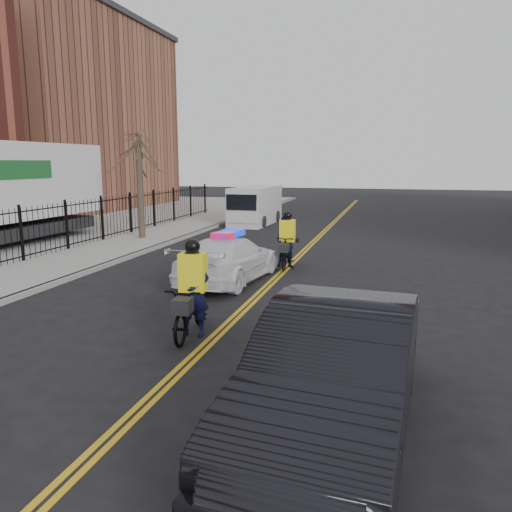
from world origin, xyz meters
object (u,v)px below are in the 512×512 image
object	(u,v)px
cargo_van	(255,206)
cyclist_near	(194,303)
cyclist_far	(287,246)
police_cruiser	(229,259)
dark_sedan	(335,372)

from	to	relation	value
cargo_van	cyclist_near	world-z (taller)	cargo_van
cyclist_far	police_cruiser	bearing A→B (deg)	-121.05
dark_sedan	cyclist_near	xyz separation A→B (m)	(-3.23, 3.07, -0.17)
dark_sedan	cargo_van	world-z (taller)	cargo_van
dark_sedan	cyclist_far	bearing A→B (deg)	109.46
cargo_van	cyclist_far	world-z (taller)	cargo_van
cyclist_near	cyclist_far	distance (m)	7.14
police_cruiser	cargo_van	bearing A→B (deg)	-72.40
cyclist_near	cyclist_far	bearing A→B (deg)	80.41
cyclist_near	police_cruiser	bearing A→B (deg)	94.00
police_cruiser	cargo_van	world-z (taller)	cargo_van
cyclist_far	cargo_van	bearing A→B (deg)	108.11
dark_sedan	cyclist_near	world-z (taller)	cyclist_near
dark_sedan	cyclist_near	size ratio (longest dim) A/B	2.48
cyclist_far	cyclist_near	bearing A→B (deg)	-96.24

